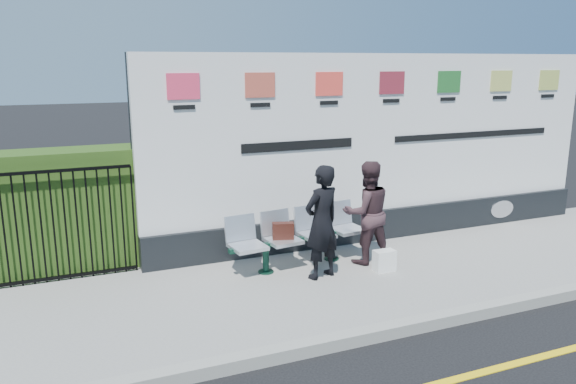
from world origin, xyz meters
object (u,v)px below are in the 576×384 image
object	(u,v)px
billboard	(386,160)
bench	(300,251)
woman_left	(322,222)
woman_right	(367,212)

from	to	relation	value
billboard	bench	distance (m)	2.26
billboard	bench	size ratio (longest dim) A/B	3.82
woman_left	woman_right	bearing A→B (deg)	-179.85
woman_right	billboard	bearing A→B (deg)	-128.04
billboard	bench	world-z (taller)	billboard
billboard	woman_right	world-z (taller)	billboard
bench	woman_left	world-z (taller)	woman_left
bench	woman_right	world-z (taller)	woman_right
woman_left	woman_right	world-z (taller)	woman_left
woman_left	woman_right	xyz separation A→B (m)	(0.86, 0.28, -0.03)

